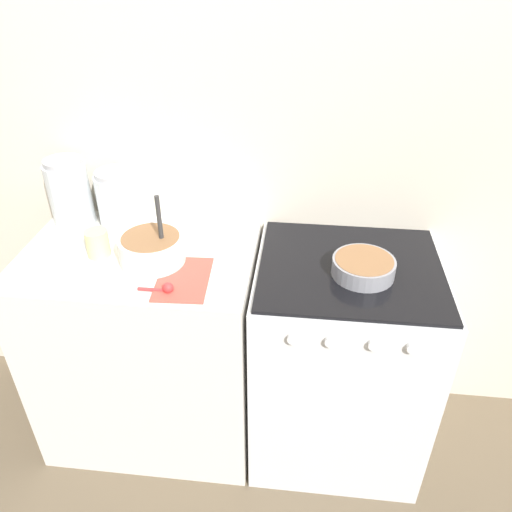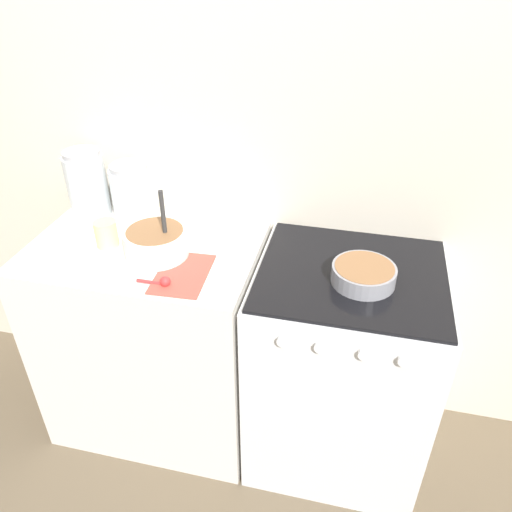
{
  "view_description": "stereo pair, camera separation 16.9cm",
  "coord_description": "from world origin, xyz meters",
  "px_view_note": "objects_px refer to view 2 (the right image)",
  "views": [
    {
      "loc": [
        0.17,
        -1.16,
        1.88
      ],
      "look_at": [
        0.02,
        0.24,
        0.95
      ],
      "focal_mm": 35.0,
      "sensor_mm": 36.0,
      "label": 1
    },
    {
      "loc": [
        0.34,
        -1.13,
        1.88
      ],
      "look_at": [
        0.02,
        0.24,
        0.95
      ],
      "focal_mm": 35.0,
      "sensor_mm": 36.0,
      "label": 2
    }
  ],
  "objects_px": {
    "mixing_bowl": "(156,241)",
    "tin_can": "(106,234)",
    "stove": "(340,367)",
    "storage_jar_left": "(88,187)",
    "storage_jar_middle": "(133,196)",
    "baking_pan": "(364,274)"
  },
  "relations": [
    {
      "from": "stove",
      "to": "storage_jar_left",
      "type": "relative_size",
      "value": 3.39
    },
    {
      "from": "stove",
      "to": "tin_can",
      "type": "distance_m",
      "value": 1.02
    },
    {
      "from": "mixing_bowl",
      "to": "storage_jar_middle",
      "type": "distance_m",
      "value": 0.31
    },
    {
      "from": "baking_pan",
      "to": "tin_can",
      "type": "height_order",
      "value": "tin_can"
    },
    {
      "from": "storage_jar_middle",
      "to": "tin_can",
      "type": "xyz_separation_m",
      "value": [
        -0.01,
        -0.22,
        -0.05
      ]
    },
    {
      "from": "stove",
      "to": "storage_jar_left",
      "type": "bearing_deg",
      "value": 169.85
    },
    {
      "from": "stove",
      "to": "baking_pan",
      "type": "height_order",
      "value": "baking_pan"
    },
    {
      "from": "mixing_bowl",
      "to": "tin_can",
      "type": "xyz_separation_m",
      "value": [
        -0.2,
        0.02,
        -0.01
      ]
    },
    {
      "from": "storage_jar_left",
      "to": "mixing_bowl",
      "type": "bearing_deg",
      "value": -32.1
    },
    {
      "from": "mixing_bowl",
      "to": "tin_can",
      "type": "bearing_deg",
      "value": 173.45
    },
    {
      "from": "stove",
      "to": "mixing_bowl",
      "type": "relative_size",
      "value": 3.48
    },
    {
      "from": "storage_jar_left",
      "to": "tin_can",
      "type": "height_order",
      "value": "storage_jar_left"
    },
    {
      "from": "stove",
      "to": "mixing_bowl",
      "type": "height_order",
      "value": "mixing_bowl"
    },
    {
      "from": "storage_jar_left",
      "to": "tin_can",
      "type": "relative_size",
      "value": 2.72
    },
    {
      "from": "stove",
      "to": "baking_pan",
      "type": "xyz_separation_m",
      "value": [
        0.04,
        -0.05,
        0.48
      ]
    },
    {
      "from": "storage_jar_middle",
      "to": "tin_can",
      "type": "relative_size",
      "value": 2.34
    },
    {
      "from": "mixing_bowl",
      "to": "tin_can",
      "type": "distance_m",
      "value": 0.21
    },
    {
      "from": "mixing_bowl",
      "to": "storage_jar_left",
      "type": "height_order",
      "value": "storage_jar_left"
    },
    {
      "from": "stove",
      "to": "storage_jar_left",
      "type": "distance_m",
      "value": 1.23
    },
    {
      "from": "stove",
      "to": "tin_can",
      "type": "xyz_separation_m",
      "value": [
        -0.89,
        -0.03,
        0.5
      ]
    },
    {
      "from": "tin_can",
      "to": "storage_jar_middle",
      "type": "bearing_deg",
      "value": 87.46
    },
    {
      "from": "tin_can",
      "to": "baking_pan",
      "type": "bearing_deg",
      "value": -1.22
    }
  ]
}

